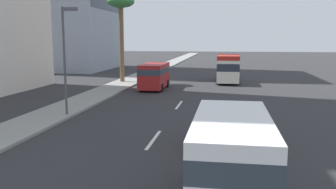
{
  "coord_description": "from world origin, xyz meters",
  "views": [
    {
      "loc": [
        -4.28,
        -3.26,
        4.62
      ],
      "look_at": [
        17.43,
        0.27,
        1.22
      ],
      "focal_mm": 38.63,
      "sensor_mm": 36.0,
      "label": 1
    }
  ],
  "objects_px": {
    "van_lead": "(231,156)",
    "car_third": "(228,129)",
    "minibus_second": "(228,67)",
    "palm_tree": "(121,8)",
    "van_fourth": "(154,75)",
    "street_lamp": "(66,48)"
  },
  "relations": [
    {
      "from": "van_lead",
      "to": "van_fourth",
      "type": "relative_size",
      "value": 1.0
    },
    {
      "from": "minibus_second",
      "to": "street_lamp",
      "type": "distance_m",
      "value": 21.55
    },
    {
      "from": "minibus_second",
      "to": "palm_tree",
      "type": "height_order",
      "value": "palm_tree"
    },
    {
      "from": "van_fourth",
      "to": "street_lamp",
      "type": "relative_size",
      "value": 0.84
    },
    {
      "from": "van_lead",
      "to": "minibus_second",
      "type": "distance_m",
      "value": 29.52
    },
    {
      "from": "car_third",
      "to": "street_lamp",
      "type": "bearing_deg",
      "value": 64.89
    },
    {
      "from": "van_lead",
      "to": "car_third",
      "type": "height_order",
      "value": "van_lead"
    },
    {
      "from": "van_lead",
      "to": "street_lamp",
      "type": "relative_size",
      "value": 0.83
    },
    {
      "from": "van_lead",
      "to": "street_lamp",
      "type": "xyz_separation_m",
      "value": [
        10.31,
        9.48,
        2.63
      ]
    },
    {
      "from": "minibus_second",
      "to": "palm_tree",
      "type": "distance_m",
      "value": 12.87
    },
    {
      "from": "van_lead",
      "to": "minibus_second",
      "type": "height_order",
      "value": "minibus_second"
    },
    {
      "from": "car_third",
      "to": "van_fourth",
      "type": "height_order",
      "value": "van_fourth"
    },
    {
      "from": "van_lead",
      "to": "street_lamp",
      "type": "height_order",
      "value": "street_lamp"
    },
    {
      "from": "van_lead",
      "to": "palm_tree",
      "type": "relative_size",
      "value": 0.59
    },
    {
      "from": "minibus_second",
      "to": "palm_tree",
      "type": "bearing_deg",
      "value": 101.84
    },
    {
      "from": "van_fourth",
      "to": "palm_tree",
      "type": "height_order",
      "value": "palm_tree"
    },
    {
      "from": "minibus_second",
      "to": "van_fourth",
      "type": "relative_size",
      "value": 1.25
    },
    {
      "from": "van_fourth",
      "to": "palm_tree",
      "type": "xyz_separation_m",
      "value": [
        4.18,
        4.32,
        6.4
      ]
    },
    {
      "from": "car_third",
      "to": "van_fourth",
      "type": "bearing_deg",
      "value": 21.41
    },
    {
      "from": "van_lead",
      "to": "minibus_second",
      "type": "bearing_deg",
      "value": 0.06
    },
    {
      "from": "minibus_second",
      "to": "car_third",
      "type": "relative_size",
      "value": 1.62
    },
    {
      "from": "street_lamp",
      "to": "palm_tree",
      "type": "bearing_deg",
      "value": 5.5
    }
  ]
}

